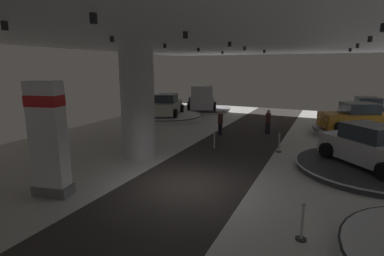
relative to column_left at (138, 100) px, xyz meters
name	(u,v)px	position (x,y,z in m)	size (l,w,h in m)	color
ground	(187,186)	(3.69, -2.28, -2.77)	(24.00, 44.00, 0.06)	silver
ceiling_with_spotlights	(186,29)	(3.69, -2.28, 2.80)	(24.00, 44.00, 0.39)	silver
column_left	(138,100)	(0.00, 0.00, 0.00)	(1.58, 1.58, 5.50)	silver
brand_sign_pylon	(48,138)	(-0.09, -4.93, -0.74)	(1.38, 0.92, 3.88)	slate
display_platform_far_right	(354,132)	(9.85, 9.49, -2.55)	(5.05, 5.05, 0.37)	#B7B7BC
display_car_far_right	(357,118)	(9.88, 9.50, -1.61)	(4.57, 3.49, 1.71)	#B77519
display_platform_far_left	(167,116)	(-3.94, 9.60, -2.54)	(5.83, 5.83, 0.38)	silver
display_car_far_left	(167,105)	(-3.93, 9.57, -1.61)	(3.13, 4.54, 1.71)	silver
display_platform_deep_right	(365,120)	(10.97, 15.35, -2.61)	(4.70, 4.70, 0.25)	#333338
display_car_deep_right	(367,109)	(10.98, 15.32, -1.73)	(2.70, 4.41, 1.71)	black
display_platform_deep_left	(201,109)	(-3.17, 15.03, -2.60)	(5.68, 5.68, 0.27)	#B7B7BC
pickup_truck_deep_left	(202,99)	(-3.04, 14.74, -1.55)	(4.24, 5.70, 2.30)	silver
display_platform_mid_right	(369,168)	(9.99, 2.32, -2.60)	(5.90, 5.90, 0.27)	#333338
display_car_mid_right	(371,147)	(9.97, 2.34, -1.72)	(4.19, 4.29, 1.71)	silver
visitor_walking_near	(268,120)	(4.76, 7.48, -1.84)	(0.32, 0.32, 1.59)	black
visitor_walking_far	(220,121)	(2.07, 5.89, -1.84)	(0.32, 0.32, 1.59)	black
stanchion_a	(279,145)	(6.08, 3.59, -2.38)	(0.28, 0.28, 1.01)	#333338
stanchion_b	(214,142)	(2.88, 2.72, -2.38)	(0.28, 0.28, 1.01)	#333338
stanchion_c	(302,226)	(7.87, -4.17, -2.38)	(0.28, 0.28, 1.01)	#333338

